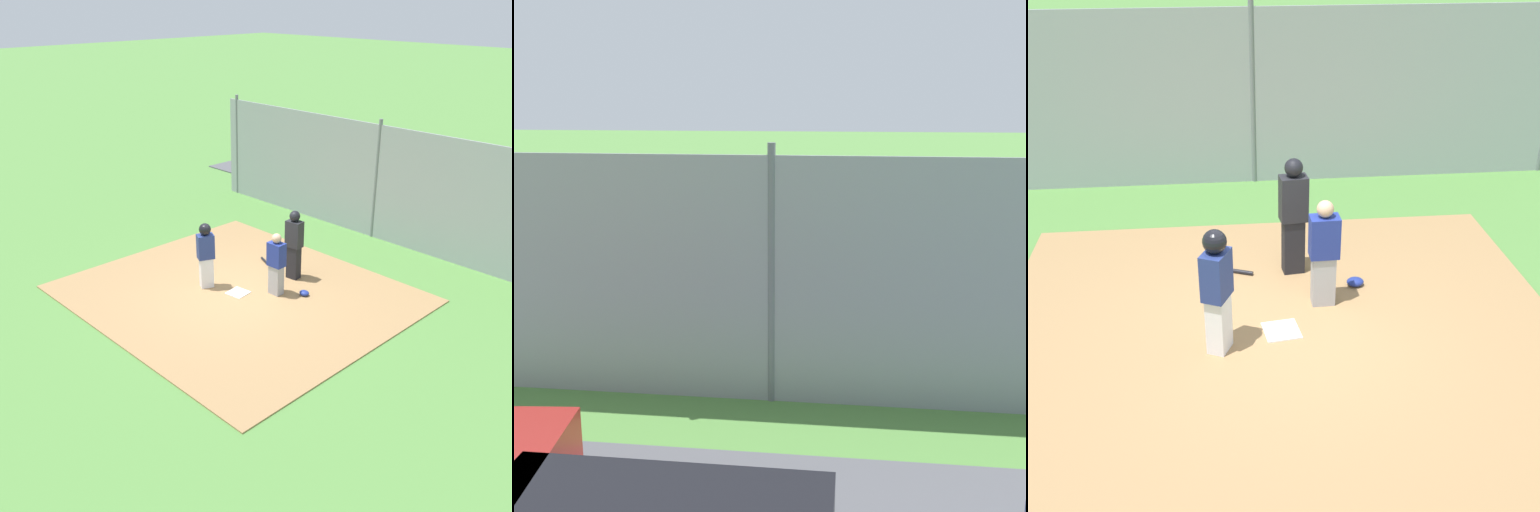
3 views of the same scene
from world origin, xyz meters
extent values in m
plane|color=#51843D|center=(0.00, 0.00, 0.00)|extent=(140.00, 140.00, 0.00)
cube|color=#9E774C|center=(0.00, 0.00, 0.01)|extent=(7.20, 6.40, 0.03)
cube|color=white|center=(0.00, 0.00, 0.04)|extent=(0.50, 0.50, 0.02)
cube|color=#9E9EA3|center=(-0.62, -0.63, 0.38)|extent=(0.31, 0.23, 0.71)
cube|color=navy|center=(-0.62, -0.63, 1.02)|extent=(0.39, 0.27, 0.56)
sphere|color=tan|center=(-0.62, -0.63, 1.41)|extent=(0.22, 0.22, 0.22)
cube|color=black|center=(-0.32, -1.54, 0.44)|extent=(0.32, 0.25, 0.82)
cube|color=#232328|center=(-0.32, -1.54, 1.17)|extent=(0.41, 0.30, 0.65)
sphere|color=black|center=(-0.32, -1.54, 1.63)|extent=(0.26, 0.26, 0.26)
cube|color=silver|center=(0.77, 0.29, 0.40)|extent=(0.32, 0.36, 0.73)
cube|color=navy|center=(0.77, 0.29, 1.06)|extent=(0.39, 0.45, 0.58)
sphere|color=tan|center=(0.77, 0.29, 1.46)|extent=(0.23, 0.23, 0.23)
sphere|color=black|center=(0.77, 0.29, 1.48)|extent=(0.28, 0.28, 0.28)
cylinder|color=black|center=(0.64, -1.61, 0.06)|extent=(0.76, 0.36, 0.06)
ellipsoid|color=navy|center=(-1.14, -1.02, 0.09)|extent=(0.24, 0.20, 0.12)
sphere|color=white|center=(-0.03, -0.09, 0.07)|extent=(0.07, 0.07, 0.07)
cube|color=#93999E|center=(0.00, -5.21, 1.60)|extent=(12.00, 0.05, 3.20)
cylinder|color=slate|center=(0.00, -5.21, 1.68)|extent=(0.10, 0.10, 3.35)
cylinder|color=black|center=(-1.20, -8.26, 0.34)|extent=(0.62, 0.24, 0.60)
camera|label=1|loc=(-9.15, 8.27, 6.42)|focal=41.92mm
camera|label=2|loc=(1.00, -13.36, 3.86)|focal=47.34mm
camera|label=3|loc=(0.70, 7.03, 4.86)|focal=47.51mm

